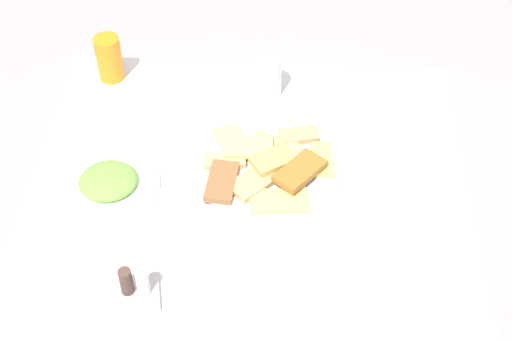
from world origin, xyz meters
The scene contains 9 objects.
dining_table centered at (0.00, 0.00, 0.68)m, with size 1.00×0.91×0.77m.
pide_platter centered at (-0.05, -0.05, 0.78)m, with size 0.34×0.34×0.05m.
salad_plate_greens centered at (0.31, 0.02, 0.78)m, with size 0.23×0.23×0.04m.
soda_can centered at (0.38, -0.37, 0.83)m, with size 0.07×0.07×0.12m, color orange.
drinking_glass centered at (-0.03, -0.33, 0.82)m, with size 0.08×0.08×0.11m, color silver.
paper_napkin centered at (-0.21, 0.35, 0.77)m, with size 0.14×0.14×0.00m, color white.
fork centered at (-0.21, 0.33, 0.77)m, with size 0.19×0.02×0.01m, color silver.
spoon centered at (-0.21, 0.37, 0.77)m, with size 0.20×0.01×0.01m, color silver.
condiment_caddy centered at (0.20, 0.31, 0.79)m, with size 0.11×0.11×0.08m.
Camera 1 is at (-0.09, 1.15, 2.00)m, focal length 52.59 mm.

